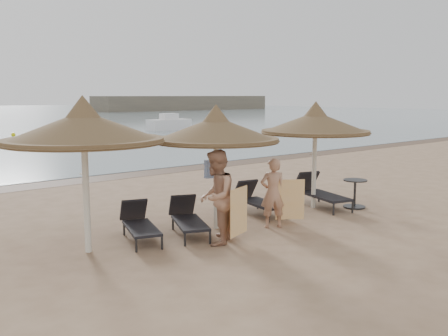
{
  "coord_description": "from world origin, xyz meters",
  "views": [
    {
      "loc": [
        -7.25,
        -8.49,
        3.21
      ],
      "look_at": [
        0.75,
        1.2,
        1.37
      ],
      "focal_mm": 40.0,
      "sensor_mm": 36.0,
      "label": 1
    }
  ],
  "objects_px": {
    "palapa_center": "(216,130)",
    "person_right": "(273,187)",
    "lounger_near_right": "(257,199)",
    "lounger_far_right": "(319,192)",
    "palapa_left": "(84,128)",
    "side_table": "(355,194)",
    "person_left": "(216,190)",
    "lounger_far_left": "(139,223)",
    "lounger_near_left": "(188,218)",
    "palapa_right": "(315,123)"
  },
  "relations": [
    {
      "from": "palapa_center",
      "to": "person_right",
      "type": "bearing_deg",
      "value": -36.23
    },
    {
      "from": "lounger_near_right",
      "to": "person_right",
      "type": "relative_size",
      "value": 0.99
    },
    {
      "from": "lounger_far_right",
      "to": "person_right",
      "type": "xyz_separation_m",
      "value": [
        -2.75,
        -0.83,
        0.57
      ]
    },
    {
      "from": "person_right",
      "to": "lounger_near_right",
      "type": "bearing_deg",
      "value": -89.1
    },
    {
      "from": "palapa_center",
      "to": "person_right",
      "type": "distance_m",
      "value": 1.96
    },
    {
      "from": "palapa_left",
      "to": "person_right",
      "type": "relative_size",
      "value": 1.63
    },
    {
      "from": "lounger_far_right",
      "to": "lounger_near_right",
      "type": "bearing_deg",
      "value": -179.11
    },
    {
      "from": "side_table",
      "to": "person_left",
      "type": "bearing_deg",
      "value": -177.85
    },
    {
      "from": "palapa_center",
      "to": "person_left",
      "type": "xyz_separation_m",
      "value": [
        -0.78,
        -0.98,
        -1.2
      ]
    },
    {
      "from": "lounger_far_left",
      "to": "person_left",
      "type": "relative_size",
      "value": 0.8
    },
    {
      "from": "lounger_far_right",
      "to": "person_right",
      "type": "height_order",
      "value": "person_right"
    },
    {
      "from": "person_left",
      "to": "person_right",
      "type": "xyz_separation_m",
      "value": [
        1.89,
        0.16,
        -0.2
      ]
    },
    {
      "from": "lounger_near_left",
      "to": "side_table",
      "type": "height_order",
      "value": "lounger_near_left"
    },
    {
      "from": "lounger_far_left",
      "to": "person_right",
      "type": "xyz_separation_m",
      "value": [
        3.0,
        -1.24,
        0.63
      ]
    },
    {
      "from": "palapa_right",
      "to": "lounger_near_right",
      "type": "bearing_deg",
      "value": 161.39
    },
    {
      "from": "person_left",
      "to": "person_right",
      "type": "bearing_deg",
      "value": 145.8
    },
    {
      "from": "lounger_far_right",
      "to": "side_table",
      "type": "relative_size",
      "value": 2.71
    },
    {
      "from": "palapa_right",
      "to": "side_table",
      "type": "bearing_deg",
      "value": -39.02
    },
    {
      "from": "lounger_far_left",
      "to": "lounger_far_right",
      "type": "distance_m",
      "value": 5.76
    },
    {
      "from": "palapa_center",
      "to": "lounger_near_left",
      "type": "bearing_deg",
      "value": 173.61
    },
    {
      "from": "palapa_left",
      "to": "lounger_near_right",
      "type": "distance_m",
      "value": 5.51
    },
    {
      "from": "person_right",
      "to": "palapa_right",
      "type": "bearing_deg",
      "value": -132.39
    },
    {
      "from": "palapa_left",
      "to": "lounger_far_right",
      "type": "xyz_separation_m",
      "value": [
        7.05,
        -0.22,
        -2.14
      ]
    },
    {
      "from": "person_left",
      "to": "lounger_far_left",
      "type": "bearing_deg",
      "value": -90.97
    },
    {
      "from": "palapa_right",
      "to": "lounger_far_left",
      "type": "xyz_separation_m",
      "value": [
        -5.44,
        0.46,
        -2.06
      ]
    },
    {
      "from": "lounger_far_left",
      "to": "lounger_near_left",
      "type": "distance_m",
      "value": 1.15
    },
    {
      "from": "palapa_left",
      "to": "person_right",
      "type": "bearing_deg",
      "value": -13.76
    },
    {
      "from": "palapa_left",
      "to": "palapa_right",
      "type": "height_order",
      "value": "palapa_left"
    },
    {
      "from": "palapa_right",
      "to": "person_left",
      "type": "xyz_separation_m",
      "value": [
        -4.33,
        -0.95,
        -1.23
      ]
    },
    {
      "from": "palapa_left",
      "to": "lounger_far_right",
      "type": "distance_m",
      "value": 7.37
    },
    {
      "from": "palapa_left",
      "to": "side_table",
      "type": "bearing_deg",
      "value": -7.58
    },
    {
      "from": "palapa_left",
      "to": "lounger_near_right",
      "type": "relative_size",
      "value": 1.64
    },
    {
      "from": "lounger_far_left",
      "to": "person_right",
      "type": "distance_m",
      "value": 3.3
    },
    {
      "from": "palapa_right",
      "to": "side_table",
      "type": "distance_m",
      "value": 2.36
    },
    {
      "from": "lounger_near_right",
      "to": "person_left",
      "type": "relative_size",
      "value": 0.83
    },
    {
      "from": "palapa_right",
      "to": "lounger_far_right",
      "type": "height_order",
      "value": "palapa_right"
    },
    {
      "from": "lounger_near_left",
      "to": "palapa_left",
      "type": "bearing_deg",
      "value": -160.49
    },
    {
      "from": "lounger_near_left",
      "to": "person_left",
      "type": "bearing_deg",
      "value": -66.65
    },
    {
      "from": "lounger_far_left",
      "to": "person_left",
      "type": "bearing_deg",
      "value": -33.82
    },
    {
      "from": "palapa_right",
      "to": "lounger_near_left",
      "type": "height_order",
      "value": "palapa_right"
    },
    {
      "from": "palapa_right",
      "to": "side_table",
      "type": "relative_size",
      "value": 3.77
    },
    {
      "from": "lounger_near_right",
      "to": "lounger_far_left",
      "type": "bearing_deg",
      "value": -167.3
    },
    {
      "from": "palapa_right",
      "to": "palapa_center",
      "type": "bearing_deg",
      "value": 179.48
    },
    {
      "from": "palapa_right",
      "to": "person_right",
      "type": "bearing_deg",
      "value": -162.25
    },
    {
      "from": "palapa_left",
      "to": "palapa_center",
      "type": "relative_size",
      "value": 1.07
    },
    {
      "from": "palapa_right",
      "to": "person_left",
      "type": "distance_m",
      "value": 4.6
    },
    {
      "from": "lounger_far_left",
      "to": "lounger_near_right",
      "type": "xyz_separation_m",
      "value": [
        3.74,
        0.11,
        0.02
      ]
    },
    {
      "from": "palapa_center",
      "to": "palapa_right",
      "type": "bearing_deg",
      "value": -0.52
    },
    {
      "from": "palapa_left",
      "to": "lounger_near_left",
      "type": "xyz_separation_m",
      "value": [
        2.41,
        -0.15,
        -2.19
      ]
    },
    {
      "from": "palapa_center",
      "to": "lounger_near_left",
      "type": "relative_size",
      "value": 1.56
    }
  ]
}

